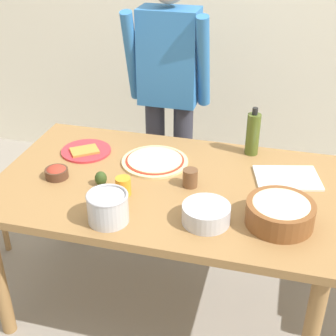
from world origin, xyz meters
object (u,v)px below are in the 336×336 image
pizza_raw_on_board (155,161)px  olive_oil_bottle (253,134)px  small_sauce_bowl (57,172)px  avocado (101,178)px  plate_with_slice (86,151)px  popcorn_bowl (280,211)px  cup_orange (123,186)px  person_cook (169,88)px  dining_table (165,198)px  mixing_bowl_steel (206,214)px  cutting_board_white (287,178)px  steel_pot (108,207)px  cup_small_brown (190,177)px

pizza_raw_on_board → olive_oil_bottle: olive_oil_bottle is taller
small_sauce_bowl → avocado: size_ratio=1.57×
plate_with_slice → small_sauce_bowl: 0.28m
popcorn_bowl → cup_orange: (-0.69, 0.05, -0.02)m
person_cook → olive_oil_bottle: size_ratio=6.33×
dining_table → avocado: avocado is taller
mixing_bowl_steel → olive_oil_bottle: olive_oil_bottle is taller
cutting_board_white → avocado: bearing=-161.9°
popcorn_bowl → plate_with_slice: bearing=159.5°
olive_oil_bottle → steel_pot: size_ratio=1.48×
steel_pot → popcorn_bowl: bearing=13.0°
person_cook → popcorn_bowl: size_ratio=5.79×
cup_orange → person_cook: bearing=91.5°
avocado → olive_oil_bottle: bearing=37.5°
person_cook → steel_pot: person_cook is taller
steel_pot → person_cook: bearing=91.6°
small_sauce_bowl → cutting_board_white: bearing=13.8°
small_sauce_bowl → avocado: (0.23, -0.01, 0.01)m
dining_table → cutting_board_white: cutting_board_white is taller
popcorn_bowl → cup_small_brown: (-0.42, 0.20, -0.02)m
avocado → person_cook: bearing=83.1°
pizza_raw_on_board → small_sauce_bowl: size_ratio=3.06×
plate_with_slice → avocado: (0.20, -0.28, 0.03)m
dining_table → cutting_board_white: size_ratio=5.33×
popcorn_bowl → pizza_raw_on_board: bearing=150.1°
popcorn_bowl → olive_oil_bottle: size_ratio=1.09×
popcorn_bowl → cup_orange: bearing=176.0°
popcorn_bowl → cup_small_brown: size_ratio=3.29×
mixing_bowl_steel → avocado: size_ratio=2.86×
dining_table → person_cook: person_cook is taller
mixing_bowl_steel → olive_oil_bottle: bearing=79.9°
cup_orange → cutting_board_white: (0.71, 0.32, -0.04)m
pizza_raw_on_board → person_cook: bearing=97.7°
steel_pot → cutting_board_white: size_ratio=0.58×
cup_small_brown → cutting_board_white: bearing=21.5°
dining_table → plate_with_slice: (-0.48, 0.19, 0.10)m
mixing_bowl_steel → cup_orange: bearing=164.2°
plate_with_slice → mixing_bowl_steel: 0.85m
cup_orange → olive_oil_bottle: bearing=46.4°
dining_table → cutting_board_white: bearing=17.6°
person_cook → cup_small_brown: size_ratio=19.06×
person_cook → olive_oil_bottle: (0.54, -0.36, -0.07)m
mixing_bowl_steel → cup_small_brown: (-0.12, 0.26, 0.00)m
pizza_raw_on_board → avocado: avocado is taller
steel_pot → olive_oil_bottle: bearing=55.8°
steel_pot → dining_table: bearing=67.0°
popcorn_bowl → olive_oil_bottle: 0.62m
steel_pot → avocado: bearing=117.8°
dining_table → cutting_board_white: 0.59m
person_cook → cup_small_brown: bearing=-68.4°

